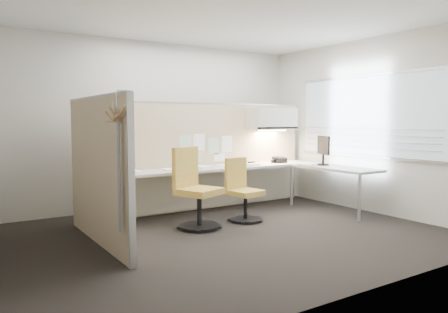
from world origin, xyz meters
TOP-DOWN VIEW (x-y plane):
  - floor at (0.00, 0.00)m, footprint 5.50×4.50m
  - ceiling at (0.00, 0.00)m, footprint 5.50×4.50m
  - wall_back at (0.00, 2.25)m, footprint 5.50×0.02m
  - wall_front at (0.00, -2.25)m, footprint 5.50×0.02m
  - wall_right at (2.75, 0.00)m, footprint 0.02×4.50m
  - window_pane at (2.73, 0.00)m, footprint 0.01×2.80m
  - partition_back at (0.55, 1.60)m, footprint 4.10×0.06m
  - partition_left at (-1.50, 0.50)m, footprint 0.06×2.20m
  - desk at (0.93, 1.13)m, footprint 4.00×2.07m
  - overhead_bin at (1.90, 1.39)m, footprint 0.90×0.36m
  - task_light_strip at (1.90, 1.39)m, footprint 0.60×0.06m
  - pinned_papers at (0.63, 1.57)m, footprint 1.01×0.00m
  - poster at (-1.05, 1.57)m, footprint 0.28×0.00m
  - chair_left at (-0.16, 0.54)m, footprint 0.66×0.68m
  - chair_right at (0.64, 0.53)m, footprint 0.49×0.51m
  - monitor at (2.30, 0.53)m, footprint 0.21×0.44m
  - phone at (1.97, 1.27)m, footprint 0.22×0.21m
  - stapler at (1.37, 1.29)m, footprint 0.14×0.07m
  - tape_dispenser at (1.88, 1.30)m, footprint 0.10×0.06m
  - coat_hook at (-1.58, -0.42)m, footprint 0.18×0.48m
  - paper_stack_0 at (-0.79, 1.28)m, footprint 0.24×0.31m
  - paper_stack_1 at (-0.16, 1.25)m, footprint 0.27×0.33m
  - paper_stack_2 at (0.34, 1.18)m, footprint 0.28×0.33m
  - paper_stack_3 at (0.90, 1.33)m, footprint 0.24×0.31m
  - paper_stack_4 at (1.28, 1.23)m, footprint 0.26×0.32m
  - paper_stack_5 at (2.12, 0.71)m, footprint 0.25×0.32m

SIDE VIEW (x-z plane):
  - floor at x=0.00m, z-range -0.01..0.00m
  - chair_right at x=0.64m, z-range -0.03..0.88m
  - chair_left at x=-0.16m, z-range -0.04..1.06m
  - desk at x=0.93m, z-range 0.24..0.97m
  - paper_stack_3 at x=0.90m, z-range 0.73..0.74m
  - paper_stack_1 at x=-0.16m, z-range 0.73..0.75m
  - paper_stack_5 at x=2.12m, z-range 0.73..0.75m
  - paper_stack_4 at x=1.28m, z-range 0.73..0.76m
  - paper_stack_0 at x=-0.79m, z-range 0.73..0.76m
  - paper_stack_2 at x=0.34m, z-range 0.73..0.77m
  - stapler at x=1.37m, z-range 0.73..0.78m
  - tape_dispenser at x=1.88m, z-range 0.73..0.79m
  - phone at x=1.97m, z-range 0.72..0.84m
  - partition_back at x=0.55m, z-range 0.00..1.75m
  - partition_left at x=-1.50m, z-range 0.00..1.75m
  - monitor at x=2.30m, z-range 0.77..1.26m
  - pinned_papers at x=0.63m, z-range 0.80..1.27m
  - task_light_strip at x=1.90m, z-range 1.29..1.31m
  - wall_back at x=0.00m, z-range 0.00..2.80m
  - wall_front at x=0.00m, z-range 0.00..2.80m
  - wall_right at x=2.75m, z-range 0.00..2.80m
  - coat_hook at x=-1.58m, z-range 0.70..2.12m
  - poster at x=-1.05m, z-range 1.24..1.59m
  - overhead_bin at x=1.90m, z-range 1.32..1.70m
  - window_pane at x=2.73m, z-range 0.90..2.20m
  - ceiling at x=0.00m, z-range 2.80..2.81m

